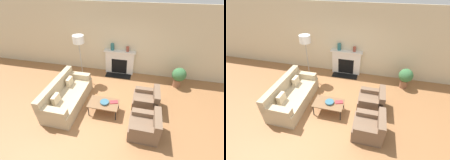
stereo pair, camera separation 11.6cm
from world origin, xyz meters
The scene contains 13 objects.
ground_plane centered at (0.00, 0.00, 0.00)m, with size 18.00×18.00×0.00m, color #99663D.
wall_back centered at (0.00, 2.78, 1.45)m, with size 18.00×0.06×2.90m.
fireplace centered at (-0.11, 2.64, 0.53)m, with size 1.35×0.59×1.08m.
couch centered at (-1.48, 0.27, 0.32)m, with size 0.96×2.09×0.88m.
armchair_near centered at (1.14, -0.38, 0.29)m, with size 0.81×0.76×0.74m.
armchair_far centered at (1.14, 0.67, 0.29)m, with size 0.81×0.76×0.74m.
coffee_table centered at (-0.17, 0.16, 0.37)m, with size 0.94×0.57×0.40m.
bowl centered at (-0.14, 0.15, 0.44)m, with size 0.27×0.27×0.06m.
book centered at (0.14, 0.25, 0.41)m, with size 0.28×0.21×0.02m.
floor_lamp centered at (-1.51, 1.76, 1.63)m, with size 0.41×0.41×1.91m.
mantel_vase_left centered at (-0.44, 2.65, 1.22)m, with size 0.15×0.15×0.28m.
mantel_vase_center_left centered at (0.20, 2.65, 1.18)m, with size 0.12×0.12×0.20m.
potted_plant centered at (2.30, 2.15, 0.48)m, with size 0.52×0.52×0.80m.
Camera 1 is at (0.83, -3.13, 3.65)m, focal length 24.00 mm.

